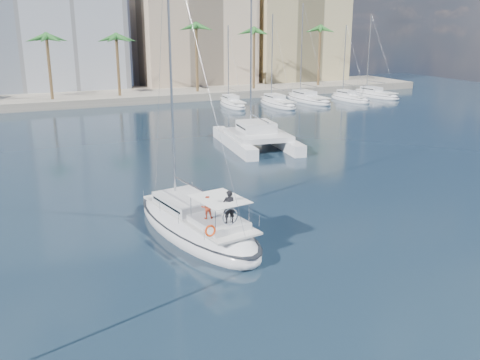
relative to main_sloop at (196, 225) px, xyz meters
name	(u,v)px	position (x,y,z in m)	size (l,w,h in m)	color
ground	(230,243)	(1.30, -2.06, -0.55)	(160.00, 160.00, 0.00)	black
quay	(81,98)	(1.30, 58.94, 0.05)	(120.00, 14.00, 1.20)	gray
building_beige	(194,34)	(23.30, 67.94, 9.45)	(20.00, 14.00, 20.00)	#CAAF91
building_tan_right	(295,38)	(43.30, 65.94, 8.45)	(18.00, 12.00, 18.00)	tan
palm_centre	(79,35)	(1.30, 54.94, 9.73)	(3.60, 3.60, 12.30)	brown
palm_right	(285,33)	(35.30, 54.94, 9.73)	(3.60, 3.60, 12.30)	brown
main_sloop	(196,225)	(0.00, 0.00, 0.00)	(6.08, 12.95, 18.48)	white
catamaran	(257,135)	(13.26, 19.60, 0.59)	(7.16, 12.41, 17.28)	white
seagull	(220,217)	(1.59, 0.20, 0.21)	(1.16, 0.50, 0.21)	silver
moored_yacht_a	(233,106)	(21.30, 44.94, -0.55)	(2.72, 9.35, 11.90)	white
moored_yacht_b	(277,106)	(27.80, 42.94, -0.55)	(3.14, 10.78, 13.72)	white
moored_yacht_c	(308,101)	(34.30, 44.94, -0.55)	(3.55, 12.21, 15.54)	white
moored_yacht_d	(350,101)	(40.80, 42.94, -0.55)	(2.72, 9.35, 11.90)	white
moored_yacht_e	(375,97)	(47.30, 44.94, -0.55)	(3.14, 10.78, 13.72)	white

